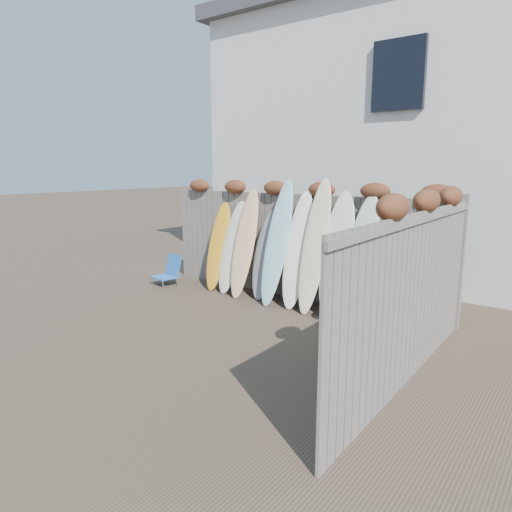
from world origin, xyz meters
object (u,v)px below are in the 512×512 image
Objects in this scene: beach_chair at (169,271)px; lattice_panel at (424,289)px; surfboard_0 at (218,246)px; wooden_crate at (380,324)px.

lattice_panel reaches higher than beach_chair.
surfboard_0 is (1.08, 0.39, 0.60)m from beach_chair.
lattice_panel is at bearing -3.15° from beach_chair.
surfboard_0 reaches higher than beach_chair.
lattice_panel reaches higher than wooden_crate.
wooden_crate is 0.46× the size of lattice_panel.
lattice_panel is at bearing -13.70° from surfboard_0.
surfboard_0 is at bearing 19.73° from beach_chair.
surfboard_0 is at bearing 163.14° from wooden_crate.
surfboard_0 is (-4.38, 0.69, 0.05)m from lattice_panel.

